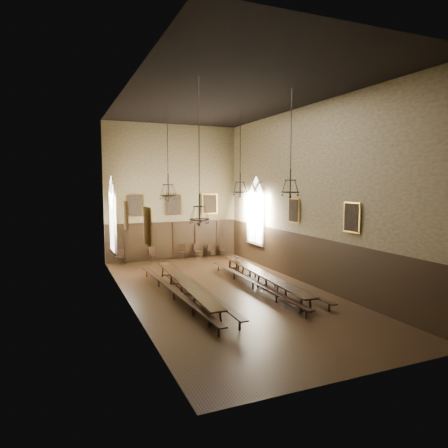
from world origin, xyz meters
TOP-DOWN VIEW (x-y plane):
  - floor at (0.00, 0.00)m, footprint 9.00×18.00m
  - ceiling at (0.00, 0.00)m, footprint 9.00×18.00m
  - wall_back at (0.00, 9.01)m, footprint 9.00×0.02m
  - wall_front at (0.00, -9.01)m, footprint 9.00×0.02m
  - wall_left at (-4.51, 0.00)m, footprint 0.02×18.00m
  - wall_right at (4.51, 0.00)m, footprint 0.02×18.00m
  - wainscot_panelling at (0.00, 0.00)m, footprint 9.00×18.00m
  - table_left at (-1.94, 0.05)m, footprint 0.97×9.02m
  - table_right at (2.04, 0.14)m, footprint 1.30×9.33m
  - bench_left_outer at (-2.57, -0.21)m, footprint 0.78×10.34m
  - bench_left_inner at (-1.38, 0.23)m, footprint 0.46×10.72m
  - bench_right_inner at (1.40, -0.12)m, footprint 0.33×9.74m
  - bench_right_outer at (2.65, -0.09)m, footprint 0.44×9.06m
  - chair_0 at (-3.53, 8.50)m, footprint 0.48×0.48m
  - chair_2 at (-1.53, 8.53)m, footprint 0.53×0.53m
  - chair_4 at (0.46, 8.61)m, footprint 0.57×0.57m
  - chair_5 at (1.57, 8.59)m, footprint 0.49×0.49m
  - chair_6 at (2.56, 8.54)m, footprint 0.50×0.50m
  - chair_7 at (3.39, 8.54)m, footprint 0.39×0.39m
  - chandelier_back_left at (-2.03, 2.53)m, footprint 0.87×0.87m
  - chandelier_back_right at (2.11, 2.88)m, footprint 0.84×0.84m
  - chandelier_front_left at (-2.31, -2.97)m, footprint 0.76×0.76m
  - chandelier_front_right at (1.76, -2.75)m, footprint 0.77×0.77m
  - portrait_back_0 at (-2.60, 8.88)m, footprint 1.10×0.12m
  - portrait_back_1 at (0.00, 8.88)m, footprint 1.10×0.12m
  - portrait_back_2 at (2.60, 8.88)m, footprint 1.10×0.12m
  - portrait_left_0 at (-4.38, 1.00)m, footprint 0.12×1.00m
  - portrait_left_1 at (-4.38, -3.50)m, footprint 0.12×1.00m
  - portrait_right_0 at (4.38, 1.00)m, footprint 0.12×1.00m
  - portrait_right_1 at (4.38, -3.50)m, footprint 0.12×1.00m
  - window_right at (4.43, 5.50)m, footprint 0.20×2.20m
  - window_left at (-4.43, 5.50)m, footprint 0.20×2.20m

SIDE VIEW (x-z plane):
  - floor at x=0.00m, z-range -0.02..0.00m
  - bench_right_outer at x=2.65m, z-range 0.06..0.46m
  - chair_7 at x=3.39m, z-range -0.17..0.69m
  - chair_6 at x=2.56m, z-range -0.17..0.71m
  - bench_right_inner at x=1.40m, z-range 0.06..0.50m
  - chair_0 at x=-3.53m, z-range -0.18..0.75m
  - bench_left_outer at x=-2.57m, z-range 0.06..0.53m
  - chair_2 at x=-1.53m, z-range -0.20..0.79m
  - bench_left_inner at x=-1.38m, z-range 0.07..0.55m
  - chair_5 at x=1.57m, z-range -0.20..0.82m
  - chair_4 at x=0.46m, z-range -0.21..0.83m
  - table_left at x=-1.94m, z-range 0.00..0.70m
  - table_right at x=2.04m, z-range 0.00..0.73m
  - wainscot_panelling at x=0.00m, z-range 0.00..2.50m
  - window_right at x=4.43m, z-range 1.10..5.70m
  - window_left at x=-4.43m, z-range 1.10..5.70m
  - portrait_back_0 at x=-2.60m, z-range 3.00..4.40m
  - portrait_back_1 at x=0.00m, z-range 3.00..4.40m
  - portrait_back_2 at x=2.60m, z-range 3.00..4.40m
  - portrait_left_0 at x=-4.38m, z-range 3.05..4.35m
  - portrait_left_1 at x=-4.38m, z-range 3.05..4.35m
  - portrait_right_0 at x=4.38m, z-range 3.05..4.35m
  - portrait_right_1 at x=4.38m, z-range 3.05..4.35m
  - chandelier_front_left at x=-2.31m, z-range 1.56..6.89m
  - wall_back at x=0.00m, z-range 0.00..9.00m
  - wall_front at x=0.00m, z-range 0.00..9.00m
  - wall_left at x=-4.51m, z-range 0.00..9.00m
  - wall_right at x=4.51m, z-range 0.00..9.00m
  - chandelier_back_left at x=-2.03m, z-range 2.49..7.13m
  - chandelier_back_right at x=2.11m, z-range 2.70..7.20m
  - chandelier_front_right at x=1.76m, z-range 2.92..7.27m
  - ceiling at x=0.00m, z-range 9.00..9.02m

